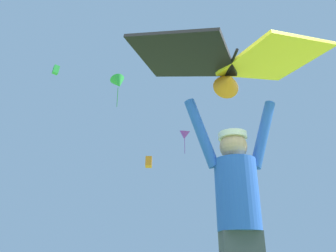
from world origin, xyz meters
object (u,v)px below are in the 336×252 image
object	(u,v)px
distant_kite_orange_far_center	(149,162)
distant_kite_purple_mid_left	(184,135)
distant_kite_green_mid_right	(56,70)
distant_kite_green_high_right	(118,83)
kite_flyer_person	(239,215)
held_stunt_kite	(229,64)

from	to	relation	value
distant_kite_orange_far_center	distant_kite_purple_mid_left	size ratio (longest dim) A/B	0.51
distant_kite_green_mid_right	distant_kite_green_high_right	bearing A→B (deg)	-29.35
distant_kite_green_high_right	distant_kite_purple_mid_left	bearing A→B (deg)	46.97
kite_flyer_person	held_stunt_kite	size ratio (longest dim) A/B	1.04
kite_flyer_person	distant_kite_orange_far_center	world-z (taller)	distant_kite_orange_far_center
distant_kite_purple_mid_left	distant_kite_orange_far_center	bearing A→B (deg)	108.22
distant_kite_green_mid_right	kite_flyer_person	bearing A→B (deg)	-79.97
kite_flyer_person	held_stunt_kite	world-z (taller)	held_stunt_kite
kite_flyer_person	distant_kite_green_mid_right	distance (m)	26.08
kite_flyer_person	distant_kite_purple_mid_left	xyz separation A→B (m)	(8.77, 27.58, 11.54)
held_stunt_kite	distant_kite_orange_far_center	xyz separation A→B (m)	(6.54, 34.47, 9.09)
distant_kite_green_high_right	distant_kite_purple_mid_left	size ratio (longest dim) A/B	1.00
kite_flyer_person	held_stunt_kite	distance (m)	1.32
distant_kite_purple_mid_left	distant_kite_green_mid_right	bearing A→B (deg)	-155.45
kite_flyer_person	distant_kite_purple_mid_left	size ratio (longest dim) A/B	0.74
distant_kite_purple_mid_left	distant_kite_green_high_right	bearing A→B (deg)	-133.03
distant_kite_green_mid_right	distant_kite_purple_mid_left	xyz separation A→B (m)	(12.63, 5.77, -2.22)
distant_kite_green_mid_right	distant_kite_green_high_right	world-z (taller)	distant_kite_green_mid_right
held_stunt_kite	distant_kite_orange_far_center	bearing A→B (deg)	79.26
distant_kite_green_mid_right	distant_kite_green_high_right	distance (m)	5.78
held_stunt_kite	distant_kite_green_high_right	bearing A→B (deg)	87.30
distant_kite_green_high_right	distant_kite_green_mid_right	bearing A→B (deg)	150.65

